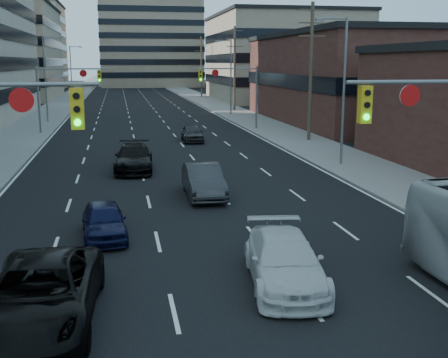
% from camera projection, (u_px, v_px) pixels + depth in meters
% --- Properties ---
extents(road_surface, '(18.00, 300.00, 0.02)m').
position_uv_depth(road_surface, '(130.00, 89.00, 134.14)').
color(road_surface, black).
rests_on(road_surface, ground).
extents(sidewalk_left, '(5.00, 300.00, 0.15)m').
position_uv_depth(sidewalk_left, '(81.00, 90.00, 132.05)').
color(sidewalk_left, slate).
rests_on(sidewalk_left, ground).
extents(sidewalk_right, '(5.00, 300.00, 0.15)m').
position_uv_depth(sidewalk_right, '(178.00, 89.00, 136.21)').
color(sidewalk_right, slate).
rests_on(sidewalk_right, ground).
extents(storefront_right_mid, '(20.00, 30.00, 9.00)m').
position_uv_depth(storefront_right_mid, '(371.00, 80.00, 60.59)').
color(storefront_right_mid, '#472119').
rests_on(storefront_right_mid, ground).
extents(office_right_far, '(22.00, 28.00, 14.00)m').
position_uv_depth(office_right_far, '(281.00, 59.00, 96.82)').
color(office_right_far, gray).
rests_on(office_right_far, ground).
extents(bg_block_left, '(24.00, 24.00, 20.00)m').
position_uv_depth(bg_block_left, '(12.00, 47.00, 136.67)').
color(bg_block_left, '#ADA089').
rests_on(bg_block_left, ground).
extents(bg_block_right, '(22.00, 22.00, 12.00)m').
position_uv_depth(bg_block_right, '(261.00, 64.00, 138.70)').
color(bg_block_right, gray).
rests_on(bg_block_right, ground).
extents(signal_far_left, '(6.09, 0.33, 6.00)m').
position_uv_depth(signal_far_left, '(64.00, 86.00, 50.09)').
color(signal_far_left, slate).
rests_on(signal_far_left, ground).
extents(signal_far_right, '(6.09, 0.33, 6.00)m').
position_uv_depth(signal_far_right, '(233.00, 85.00, 52.87)').
color(signal_far_right, slate).
rests_on(signal_far_right, ground).
extents(utility_pole_block, '(2.20, 0.28, 11.00)m').
position_uv_depth(utility_pole_block, '(311.00, 70.00, 44.73)').
color(utility_pole_block, '#4C3D2D').
rests_on(utility_pole_block, ground).
extents(utility_pole_midblock, '(2.20, 0.28, 11.00)m').
position_uv_depth(utility_pole_midblock, '(235.00, 67.00, 73.59)').
color(utility_pole_midblock, '#4C3D2D').
rests_on(utility_pole_midblock, ground).
extents(utility_pole_distant, '(2.20, 0.28, 11.00)m').
position_uv_depth(utility_pole_distant, '(201.00, 66.00, 102.46)').
color(utility_pole_distant, '#4C3D2D').
rests_on(utility_pole_distant, ground).
extents(streetlight_left_mid, '(2.03, 0.22, 9.00)m').
position_uv_depth(streetlight_left_mid, '(47.00, 75.00, 59.09)').
color(streetlight_left_mid, slate).
rests_on(streetlight_left_mid, ground).
extents(streetlight_left_far, '(2.03, 0.22, 9.00)m').
position_uv_depth(streetlight_left_far, '(72.00, 70.00, 92.76)').
color(streetlight_left_far, slate).
rests_on(streetlight_left_far, ground).
extents(streetlight_right_near, '(2.03, 0.22, 9.00)m').
position_uv_depth(streetlight_right_near, '(342.00, 84.00, 33.95)').
color(streetlight_right_near, slate).
rests_on(streetlight_right_near, ground).
extents(streetlight_right_far, '(2.03, 0.22, 9.00)m').
position_uv_depth(streetlight_right_far, '(230.00, 73.00, 67.63)').
color(streetlight_right_far, slate).
rests_on(streetlight_right_far, ground).
extents(black_pickup, '(3.00, 5.93, 1.61)m').
position_uv_depth(black_pickup, '(41.00, 294.00, 13.74)').
color(black_pickup, black).
rests_on(black_pickup, ground).
extents(white_van, '(2.68, 5.25, 1.46)m').
position_uv_depth(white_van, '(285.00, 261.00, 16.25)').
color(white_van, silver).
rests_on(white_van, ground).
extents(sedan_blue, '(1.82, 3.96, 1.32)m').
position_uv_depth(sedan_blue, '(104.00, 221.00, 20.60)').
color(sedan_blue, black).
rests_on(sedan_blue, ground).
extents(sedan_grey_center, '(1.68, 4.75, 1.56)m').
position_uv_depth(sedan_grey_center, '(203.00, 181.00, 26.94)').
color(sedan_grey_center, '#2E2F31').
rests_on(sedan_grey_center, ground).
extents(sedan_black_far, '(2.49, 5.53, 1.57)m').
position_uv_depth(sedan_black_far, '(134.00, 158.00, 33.37)').
color(sedan_black_far, black).
rests_on(sedan_black_far, ground).
extents(sedan_grey_right, '(1.80, 4.17, 1.40)m').
position_uv_depth(sedan_grey_right, '(192.00, 133.00, 45.77)').
color(sedan_grey_right, '#2B2B2D').
rests_on(sedan_grey_right, ground).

